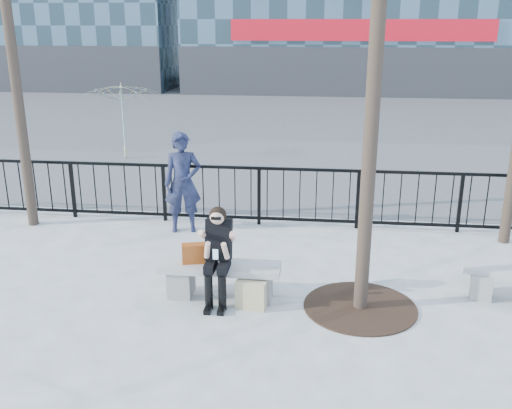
# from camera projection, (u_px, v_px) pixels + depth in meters

# --- Properties ---
(ground) EXTENTS (120.00, 120.00, 0.00)m
(ground) POSITION_uv_depth(u_px,v_px,m) (221.00, 297.00, 7.88)
(ground) COLOR gray
(ground) RESTS_ON ground
(street_surface) EXTENTS (60.00, 23.00, 0.01)m
(street_surface) POSITION_uv_depth(u_px,v_px,m) (288.00, 119.00, 22.06)
(street_surface) COLOR #474747
(street_surface) RESTS_ON ground
(railing) EXTENTS (14.00, 0.06, 1.10)m
(railing) POSITION_uv_depth(u_px,v_px,m) (248.00, 195.00, 10.55)
(railing) COLOR black
(railing) RESTS_ON ground
(tree_grate) EXTENTS (1.50, 1.50, 0.02)m
(tree_grate) POSITION_uv_depth(u_px,v_px,m) (360.00, 307.00, 7.58)
(tree_grate) COLOR black
(tree_grate) RESTS_ON ground
(bench_main) EXTENTS (1.65, 0.46, 0.49)m
(bench_main) POSITION_uv_depth(u_px,v_px,m) (220.00, 277.00, 7.79)
(bench_main) COLOR gray
(bench_main) RESTS_ON ground
(seated_woman) EXTENTS (0.50, 0.64, 1.34)m
(seated_woman) POSITION_uv_depth(u_px,v_px,m) (218.00, 257.00, 7.53)
(seated_woman) COLOR black
(seated_woman) RESTS_ON ground
(handbag) EXTENTS (0.35, 0.23, 0.27)m
(handbag) POSITION_uv_depth(u_px,v_px,m) (194.00, 253.00, 7.75)
(handbag) COLOR #9A4013
(handbag) RESTS_ON bench_main
(shopping_bag) EXTENTS (0.42, 0.22, 0.38)m
(shopping_bag) POSITION_uv_depth(u_px,v_px,m) (251.00, 295.00, 7.51)
(shopping_bag) COLOR #C5B68B
(shopping_bag) RESTS_ON ground
(standing_man) EXTENTS (0.74, 0.57, 1.80)m
(standing_man) POSITION_uv_depth(u_px,v_px,m) (183.00, 183.00, 10.10)
(standing_man) COLOR black
(standing_man) RESTS_ON ground
(vendor_umbrella) EXTENTS (2.74, 2.78, 2.08)m
(vendor_umbrella) POSITION_uv_depth(u_px,v_px,m) (122.00, 121.00, 15.40)
(vendor_umbrella) COLOR yellow
(vendor_umbrella) RESTS_ON ground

